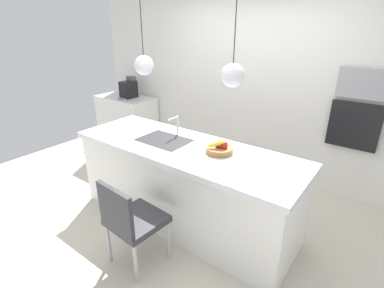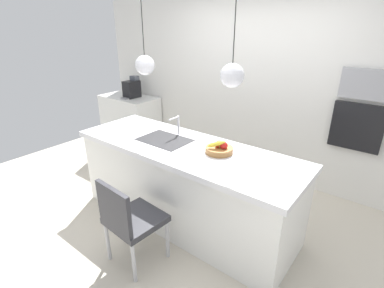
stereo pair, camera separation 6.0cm
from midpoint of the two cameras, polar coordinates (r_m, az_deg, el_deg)
floor at (r=3.51m, az=-1.86°, el=-14.50°), size 6.60×6.60×0.00m
back_wall at (r=4.29m, az=12.03°, el=11.17°), size 6.00×0.10×2.60m
kitchen_island at (r=3.25m, az=-1.96°, el=-7.93°), size 2.56×0.87×0.93m
sink_basin at (r=3.22m, az=-6.07°, el=0.71°), size 0.56×0.40×0.02m
faucet at (r=3.32m, az=-3.69°, el=4.18°), size 0.02×0.17×0.22m
fruit_bowl at (r=2.88m, az=4.88°, el=-0.84°), size 0.28×0.28×0.16m
side_counter at (r=5.66m, az=-12.97°, el=4.79°), size 1.10×0.60×0.87m
coffee_machine at (r=5.44m, az=-12.73°, el=10.56°), size 0.20×0.35×0.38m
microwave at (r=3.83m, az=30.41°, el=10.25°), size 0.54×0.08×0.34m
oven at (r=3.94m, az=28.99°, el=3.21°), size 0.56×0.08×0.56m
chair_near at (r=2.73m, az=-12.65°, el=-14.30°), size 0.49×0.49×0.88m
pendant_light_left at (r=3.18m, az=-10.03°, el=15.09°), size 0.21×0.21×0.81m
pendant_light_right at (r=2.53m, az=7.36°, el=13.33°), size 0.21×0.21×0.81m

